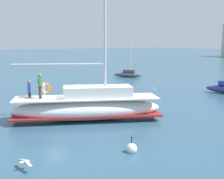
{
  "coord_description": "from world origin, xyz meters",
  "views": [
    {
      "loc": [
        18.02,
        -8.54,
        4.94
      ],
      "look_at": [
        1.71,
        3.13,
        1.8
      ],
      "focal_mm": 48.22,
      "sensor_mm": 36.0,
      "label": 1
    }
  ],
  "objects_px": {
    "main_sailboat": "(88,106)",
    "moored_sloop_near": "(128,74)",
    "seagull": "(25,162)",
    "mooring_buoy": "(131,149)"
  },
  "relations": [
    {
      "from": "main_sailboat",
      "to": "mooring_buoy",
      "type": "relative_size",
      "value": 14.23
    },
    {
      "from": "main_sailboat",
      "to": "moored_sloop_near",
      "type": "height_order",
      "value": "main_sailboat"
    },
    {
      "from": "main_sailboat",
      "to": "seagull",
      "type": "height_order",
      "value": "main_sailboat"
    },
    {
      "from": "main_sailboat",
      "to": "mooring_buoy",
      "type": "bearing_deg",
      "value": -12.74
    },
    {
      "from": "main_sailboat",
      "to": "seagull",
      "type": "relative_size",
      "value": 12.29
    },
    {
      "from": "moored_sloop_near",
      "to": "seagull",
      "type": "bearing_deg",
      "value": -45.74
    },
    {
      "from": "moored_sloop_near",
      "to": "mooring_buoy",
      "type": "distance_m",
      "value": 29.91
    },
    {
      "from": "seagull",
      "to": "mooring_buoy",
      "type": "xyz_separation_m",
      "value": [
        0.92,
        4.63,
        -0.17
      ]
    },
    {
      "from": "main_sailboat",
      "to": "seagull",
      "type": "distance_m",
      "value": 7.99
    },
    {
      "from": "main_sailboat",
      "to": "moored_sloop_near",
      "type": "bearing_deg",
      "value": 135.35
    }
  ]
}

